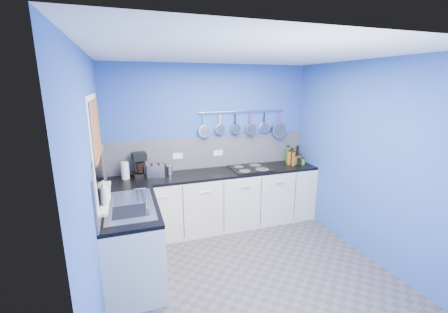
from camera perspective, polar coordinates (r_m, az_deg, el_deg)
floor at (r=3.85m, az=4.64°, el=-21.13°), size 3.20×3.00×0.02m
ceiling at (r=3.18m, az=5.57°, el=19.45°), size 3.20×3.00×0.02m
wall_back at (r=4.68m, az=-2.45°, el=2.16°), size 3.20×0.02×2.50m
wall_front at (r=2.11m, az=22.40°, el=-13.93°), size 3.20×0.02×2.50m
wall_left at (r=3.05m, az=-23.95°, el=-5.48°), size 0.02×3.00×2.50m
wall_right at (r=4.20m, az=25.58°, el=-0.56°), size 0.02×3.00×2.50m
backsplash_back at (r=4.68m, az=-2.36°, el=0.91°), size 3.20×0.02×0.50m
backsplash_left at (r=3.65m, az=-22.73°, el=-3.94°), size 0.02×1.80×0.50m
cabinet_run_back at (r=4.63m, az=-1.24°, el=-8.57°), size 3.20×0.60×0.86m
worktop_back at (r=4.48m, az=-1.27°, el=-3.24°), size 3.20×0.60×0.04m
cabinet_run_left at (r=3.64m, az=-17.22°, el=-15.87°), size 0.60×1.20×0.86m
worktop_left at (r=3.44m, az=-17.76°, el=-9.33°), size 0.60×1.20×0.04m
window_frame at (r=3.26m, az=-23.45°, el=1.24°), size 0.01×1.00×1.10m
window_glass at (r=3.26m, az=-23.36°, el=1.25°), size 0.01×0.90×1.00m
bamboo_blind at (r=3.22m, az=-23.60°, el=5.17°), size 0.01×0.90×0.55m
window_sill at (r=3.40m, az=-22.19°, el=-7.23°), size 0.10×0.98×0.03m
sink_unit at (r=3.43m, az=-17.78°, el=-8.96°), size 0.50×0.95×0.01m
mixer_tap at (r=3.22m, az=-15.00°, el=-7.86°), size 0.12×0.08×0.26m
socket_left at (r=4.55m, az=-8.96°, el=0.11°), size 0.15×0.01×0.09m
socket_right at (r=4.70m, az=-1.14°, el=0.73°), size 0.15×0.01×0.09m
pot_rail at (r=4.71m, az=3.61°, el=8.75°), size 1.45×0.02×0.02m
soap_bottle_a at (r=3.11m, az=-22.26°, el=-6.51°), size 0.12×0.12×0.24m
soap_bottle_b at (r=3.24m, az=-22.11°, el=-6.35°), size 0.10×0.10×0.17m
paper_towel at (r=4.34m, az=-18.65°, el=-2.62°), size 0.11×0.11×0.24m
coffee_maker at (r=4.36m, az=-16.02°, el=-1.61°), size 0.23×0.25×0.35m
toaster at (r=4.34m, az=-13.16°, el=-2.69°), size 0.30×0.22×0.18m
canister at (r=4.40m, az=-10.55°, el=-2.62°), size 0.10×0.10×0.13m
hob at (r=4.65m, az=5.12°, el=-2.30°), size 0.61×0.53×0.01m
pan_0 at (r=4.52m, az=-3.89°, el=6.12°), size 0.19×0.06×0.38m
pan_1 at (r=4.59m, az=-0.81°, el=6.45°), size 0.16×0.06×0.35m
pan_2 at (r=4.67m, az=2.18°, el=6.61°), size 0.15×0.09×0.34m
pan_3 at (r=4.77m, az=5.04°, el=6.54°), size 0.18×0.10×0.37m
pan_4 at (r=4.88m, az=7.79°, el=6.75°), size 0.16×0.07×0.35m
pan_5 at (r=5.00m, az=10.40°, el=6.29°), size 0.25×0.10×0.44m
condiment_0 at (r=5.16m, az=14.03°, el=0.41°), size 0.05×0.05×0.27m
condiment_1 at (r=5.12m, az=13.03°, el=0.11°), size 0.06×0.06×0.22m
condiment_2 at (r=5.06m, az=12.30°, el=0.29°), size 0.07×0.07×0.28m
condiment_3 at (r=5.11m, az=14.38°, el=-0.49°), size 0.07×0.07×0.14m
condiment_4 at (r=5.02m, az=13.59°, el=-0.71°), size 0.07×0.07×0.14m
condiment_5 at (r=4.97m, az=12.55°, el=-0.30°), size 0.06×0.06×0.22m
condiment_6 at (r=5.03m, az=15.11°, el=-0.99°), size 0.06×0.06×0.10m
condiment_7 at (r=4.97m, az=14.34°, el=-1.09°), size 0.05×0.05×0.11m
condiment_8 at (r=4.91m, az=13.32°, el=-0.48°), size 0.05×0.05×0.22m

